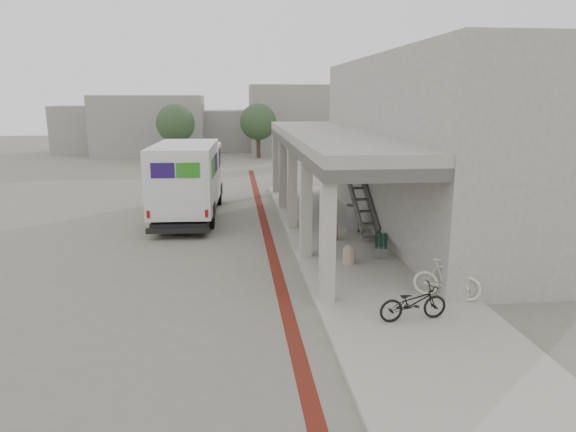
{
  "coord_description": "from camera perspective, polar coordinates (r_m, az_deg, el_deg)",
  "views": [
    {
      "loc": [
        -0.29,
        -16.14,
        5.43
      ],
      "look_at": [
        1.46,
        0.11,
        1.6
      ],
      "focal_mm": 32.0,
      "sensor_mm": 36.0,
      "label": 1
    }
  ],
  "objects": [
    {
      "name": "bollard_near",
      "position": [
        16.81,
        6.82,
        -4.2
      ],
      "size": [
        0.42,
        0.42,
        0.63
      ],
      "color": "gray",
      "rests_on": "sidewalk"
    },
    {
      "name": "tree_left",
      "position": [
        44.45,
        -12.4,
        9.99
      ],
      "size": [
        3.2,
        3.2,
        4.8
      ],
      "color": "#38281C",
      "rests_on": "ground"
    },
    {
      "name": "utility_cabinet",
      "position": [
        20.85,
        7.16,
        -0.2
      ],
      "size": [
        0.6,
        0.71,
        1.04
      ],
      "primitive_type": "cube",
      "rotation": [
        0.0,
        0.0,
        -0.22
      ],
      "color": "gray",
      "rests_on": "sidewalk"
    },
    {
      "name": "tree_mid",
      "position": [
        46.25,
        -3.34,
        10.38
      ],
      "size": [
        3.2,
        3.2,
        4.8
      ],
      "color": "#38281C",
      "rests_on": "ground"
    },
    {
      "name": "bicycle_cream",
      "position": [
        14.45,
        17.25,
        -6.72
      ],
      "size": [
        1.8,
        1.34,
        1.08
      ],
      "primitive_type": "imported",
      "rotation": [
        0.0,
        0.0,
        1.04
      ],
      "color": "beige",
      "rests_on": "sidewalk"
    },
    {
      "name": "bike_lane_stripe",
      "position": [
        18.98,
        -1.98,
        -3.43
      ],
      "size": [
        0.35,
        40.0,
        0.01
      ],
      "primitive_type": "cube",
      "color": "#5B1C12",
      "rests_on": "ground"
    },
    {
      "name": "bollard_far",
      "position": [
        19.57,
        4.96,
        -1.64
      ],
      "size": [
        0.43,
        0.43,
        0.64
      ],
      "color": "tan",
      "rests_on": "sidewalk"
    },
    {
      "name": "sidewalk",
      "position": [
        17.54,
        8.36,
        -4.78
      ],
      "size": [
        4.4,
        28.0,
        0.12
      ],
      "primitive_type": "cube",
      "color": "#9E9A8E",
      "rests_on": "ground"
    },
    {
      "name": "distant_backdrop",
      "position": [
        52.16,
        -9.07,
        10.03
      ],
      "size": [
        28.0,
        10.0,
        6.5
      ],
      "color": "gray",
      "rests_on": "ground"
    },
    {
      "name": "transit_building",
      "position": [
        21.93,
        12.96,
        7.55
      ],
      "size": [
        7.6,
        17.0,
        7.0
      ],
      "color": "gray",
      "rests_on": "ground"
    },
    {
      "name": "fedex_truck",
      "position": [
        23.69,
        -10.99,
        4.2
      ],
      "size": [
        2.84,
        8.14,
        3.43
      ],
      "rotation": [
        0.0,
        0.0,
        -0.04
      ],
      "color": "black",
      "rests_on": "ground"
    },
    {
      "name": "ground",
      "position": [
        17.03,
        -4.86,
        -5.46
      ],
      "size": [
        120.0,
        120.0,
        0.0
      ],
      "primitive_type": "plane",
      "color": "slate",
      "rests_on": "ground"
    },
    {
      "name": "bicycle_black",
      "position": [
        12.91,
        13.74,
        -9.31
      ],
      "size": [
        1.78,
        0.8,
        0.91
      ],
      "primitive_type": "imported",
      "rotation": [
        0.0,
        0.0,
        1.69
      ],
      "color": "black",
      "rests_on": "sidewalk"
    },
    {
      "name": "bench",
      "position": [
        18.15,
        10.27,
        -3.0
      ],
      "size": [
        0.9,
        1.93,
        0.44
      ],
      "rotation": [
        0.0,
        0.0,
        -0.27
      ],
      "color": "slate",
      "rests_on": "sidewalk"
    },
    {
      "name": "tree_right",
      "position": [
        46.35,
        6.81,
        10.32
      ],
      "size": [
        3.2,
        3.2,
        4.8
      ],
      "color": "#38281C",
      "rests_on": "ground"
    }
  ]
}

